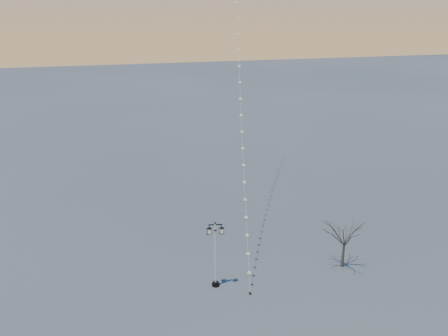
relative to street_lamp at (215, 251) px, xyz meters
name	(u,v)px	position (x,y,z in m)	size (l,w,h in m)	color
ground	(255,284)	(2.96, -0.69, -3.03)	(300.00, 300.00, 0.00)	#454746
street_lamp	(215,251)	(0.00, 0.00, 0.00)	(1.37, 0.66, 5.47)	black
bare_tree	(345,234)	(10.82, -0.19, -0.01)	(2.62, 2.62, 4.34)	#42372B
kite_train	(239,44)	(5.37, 11.77, 14.16)	(6.90, 27.66, 34.63)	black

